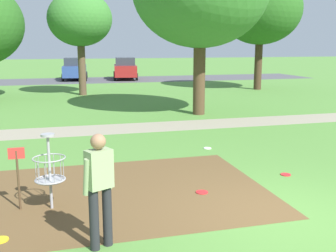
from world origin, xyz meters
TOP-DOWN VIEW (x-y plane):
  - ground_plane at (0.00, 0.00)m, footprint 160.00×160.00m
  - dirt_tee_pad at (-2.42, 1.95)m, footprint 5.50×4.23m
  - disc_golf_basket at (-3.99, 1.48)m, footprint 0.98×0.58m
  - player_foreground_watching at (-3.21, -0.21)m, footprint 0.49×0.45m
  - frisbee_near_basket at (-1.03, 1.51)m, footprint 0.25×0.25m
  - frisbee_by_tee at (1.21, 2.07)m, footprint 0.23×0.23m
  - frisbee_mid_grass at (0.32, 4.79)m, footprint 0.22×0.22m
  - frisbee_far_left at (-4.68, 0.38)m, footprint 0.26×0.26m
  - tree_near_left at (8.93, 18.52)m, footprint 5.22×5.22m
  - tree_mid_left at (-2.37, 18.44)m, footprint 3.64×3.64m
  - parking_lot_strip at (0.00, 28.37)m, footprint 36.00×6.00m
  - parked_car_leftmost at (-2.38, 29.16)m, footprint 2.25×4.34m
  - parked_car_center_left at (1.76, 28.61)m, footprint 2.38×4.40m
  - gravel_path at (0.00, 8.22)m, footprint 40.00×1.75m

SIDE VIEW (x-z plane):
  - ground_plane at x=0.00m, z-range 0.00..0.00m
  - gravel_path at x=0.00m, z-range 0.00..0.00m
  - parking_lot_strip at x=0.00m, z-range 0.00..0.01m
  - dirt_tee_pad at x=-2.42m, z-range 0.00..0.01m
  - frisbee_near_basket at x=-1.03m, z-range 0.00..0.02m
  - frisbee_by_tee at x=1.21m, z-range 0.00..0.02m
  - frisbee_mid_grass at x=0.32m, z-range 0.00..0.02m
  - frisbee_far_left at x=-4.68m, z-range 0.00..0.02m
  - disc_golf_basket at x=-3.99m, z-range 0.06..1.45m
  - parked_car_leftmost at x=-2.38m, z-range 0.00..1.84m
  - parked_car_center_left at x=1.76m, z-range 0.00..1.84m
  - player_foreground_watching at x=-3.21m, z-range 0.11..1.82m
  - tree_mid_left at x=-2.37m, z-range 1.36..7.26m
  - tree_near_left at x=8.93m, z-range 1.43..8.75m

